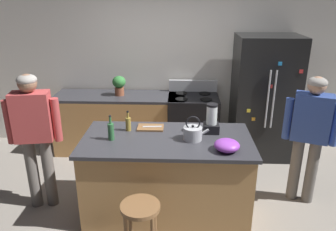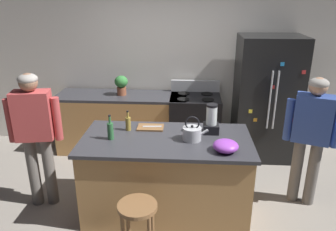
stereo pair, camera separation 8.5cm
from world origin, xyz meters
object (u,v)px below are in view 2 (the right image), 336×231
(bottle_olive_oil, at_px, (110,130))
(chef_knife, at_px, (152,126))
(refrigerator, at_px, (266,99))
(cutting_board, at_px, (151,127))
(kitchen_island, at_px, (166,175))
(potted_plant, at_px, (121,84))
(stove_range, at_px, (195,124))
(person_by_sink_right, at_px, (311,130))
(tea_kettle, at_px, (192,133))
(blender_appliance, at_px, (211,121))
(bar_stool, at_px, (138,217))
(bottle_vinegar, at_px, (128,123))
(mixing_bowl, at_px, (226,146))
(person_by_island_left, at_px, (35,129))

(bottle_olive_oil, relative_size, chef_knife, 1.25)
(refrigerator, height_order, cutting_board, refrigerator)
(kitchen_island, bearing_deg, potted_plant, 117.08)
(stove_range, bearing_deg, person_by_sink_right, -44.08)
(refrigerator, bearing_deg, tea_kettle, -126.03)
(bottle_olive_oil, bearing_deg, kitchen_island, 5.54)
(potted_plant, bearing_deg, blender_appliance, -46.72)
(bar_stool, bearing_deg, tea_kettle, 58.18)
(potted_plant, xyz_separation_m, blender_appliance, (1.28, -1.36, -0.03))
(refrigerator, xyz_separation_m, stove_range, (-1.05, 0.02, -0.45))
(potted_plant, bearing_deg, kitchen_island, -62.92)
(person_by_sink_right, bearing_deg, tea_kettle, -167.45)
(bottle_olive_oil, relative_size, tea_kettle, 1.00)
(bar_stool, bearing_deg, bottle_vinegar, 103.88)
(bar_stool, xyz_separation_m, cutting_board, (0.00, 1.06, 0.44))
(mixing_bowl, bearing_deg, bottle_olive_oil, 170.04)
(person_by_sink_right, xyz_separation_m, blender_appliance, (-1.13, -0.09, 0.12))
(bottle_olive_oil, xyz_separation_m, mixing_bowl, (1.20, -0.21, -0.04))
(blender_appliance, bearing_deg, mixing_bowl, -75.55)
(cutting_board, bearing_deg, person_by_sink_right, 0.45)
(stove_range, distance_m, tea_kettle, 1.63)
(person_by_island_left, height_order, person_by_sink_right, person_by_island_left)
(blender_appliance, height_order, tea_kettle, blender_appliance)
(blender_appliance, height_order, bottle_vinegar, blender_appliance)
(bar_stool, bearing_deg, bottle_olive_oil, 117.84)
(refrigerator, height_order, chef_knife, refrigerator)
(potted_plant, distance_m, tea_kettle, 1.90)
(potted_plant, bearing_deg, refrigerator, -1.33)
(person_by_island_left, distance_m, mixing_bowl, 2.10)
(kitchen_island, height_order, cutting_board, cutting_board)
(person_by_sink_right, height_order, chef_knife, person_by_sink_right)
(person_by_sink_right, xyz_separation_m, potted_plant, (-2.41, 1.27, 0.16))
(bottle_olive_oil, bearing_deg, bar_stool, -62.16)
(refrigerator, relative_size, potted_plant, 6.12)
(potted_plant, relative_size, tea_kettle, 1.09)
(bar_stool, distance_m, chef_knife, 1.15)
(chef_knife, bearing_deg, blender_appliance, -10.69)
(bottle_vinegar, bearing_deg, refrigerator, 35.48)
(potted_plant, height_order, tea_kettle, potted_plant)
(kitchen_island, xyz_separation_m, bottle_vinegar, (-0.45, 0.20, 0.54))
(bottle_vinegar, relative_size, tea_kettle, 0.86)
(blender_appliance, height_order, mixing_bowl, blender_appliance)
(bar_stool, relative_size, potted_plant, 2.09)
(bar_stool, bearing_deg, person_by_island_left, 146.40)
(cutting_board, bearing_deg, refrigerator, 37.93)
(kitchen_island, relative_size, blender_appliance, 5.52)
(chef_knife, bearing_deg, tea_kettle, -35.97)
(chef_knife, bearing_deg, mixing_bowl, -38.21)
(refrigerator, relative_size, cutting_board, 6.12)
(potted_plant, distance_m, chef_knife, 1.43)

